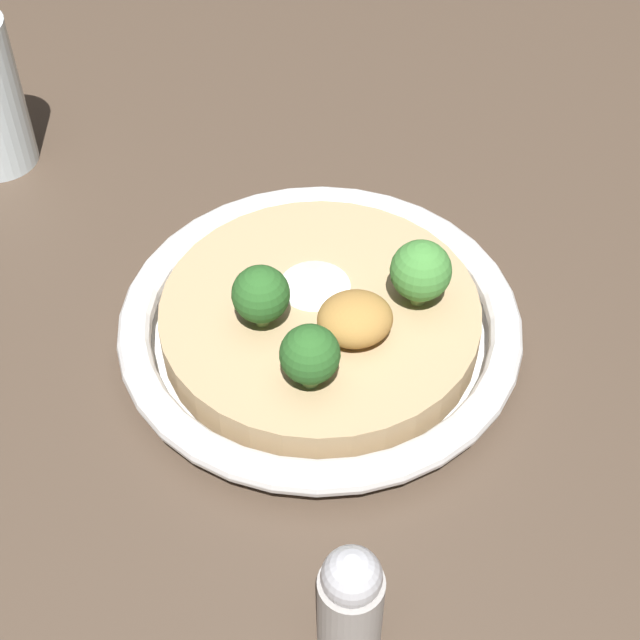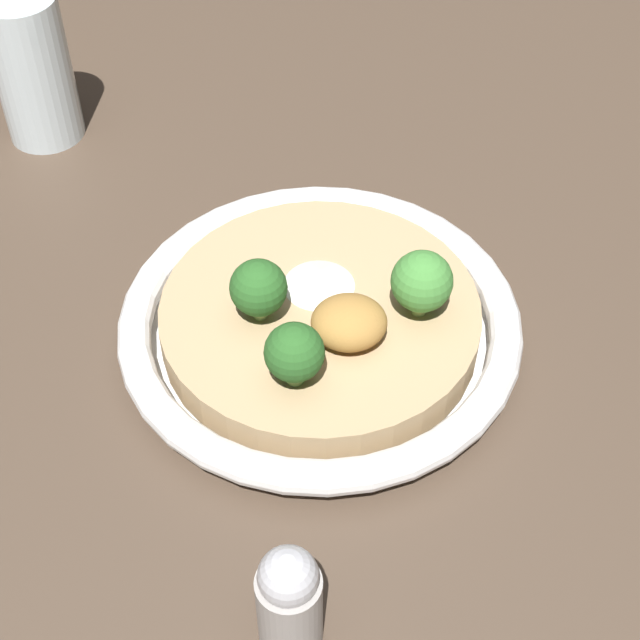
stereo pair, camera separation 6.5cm
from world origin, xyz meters
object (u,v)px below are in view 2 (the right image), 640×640
(broccoli_front_right, at_px, (422,282))
(drinking_glass, at_px, (33,69))
(broccoli_front, at_px, (294,353))
(risotto_bowl, at_px, (320,324))
(broccoli_front_left, at_px, (259,288))
(pepper_shaker, at_px, (289,600))

(broccoli_front_right, xyz_separation_m, drinking_glass, (-0.29, 0.25, 0.00))
(broccoli_front_right, distance_m, broccoli_front, 0.10)
(risotto_bowl, xyz_separation_m, broccoli_front_left, (-0.04, -0.01, 0.04))
(broccoli_front, xyz_separation_m, broccoli_front_left, (-0.02, 0.05, 0.00))
(broccoli_front, xyz_separation_m, pepper_shaker, (-0.01, -0.15, -0.02))
(risotto_bowl, relative_size, broccoli_front, 6.09)
(broccoli_front_right, xyz_separation_m, broccoli_front, (-0.08, -0.05, -0.00))
(broccoli_front_right, bearing_deg, drinking_glass, 138.88)
(risotto_bowl, height_order, broccoli_front_right, broccoli_front_right)
(broccoli_front_left, bearing_deg, broccoli_front_right, 0.18)
(drinking_glass, relative_size, pepper_shaker, 1.55)
(risotto_bowl, xyz_separation_m, broccoli_front_right, (0.06, -0.01, 0.04))
(broccoli_front_right, distance_m, broccoli_front_left, 0.10)
(drinking_glass, distance_m, pepper_shaker, 0.49)
(broccoli_front, height_order, drinking_glass, drinking_glass)
(broccoli_front_left, xyz_separation_m, pepper_shaker, (0.02, -0.20, -0.02))
(risotto_bowl, relative_size, broccoli_front_left, 6.03)
(risotto_bowl, bearing_deg, drinking_glass, 132.38)
(broccoli_front, height_order, pepper_shaker, pepper_shaker)
(risotto_bowl, relative_size, drinking_glass, 2.17)
(broccoli_front, height_order, broccoli_front_left, same)
(broccoli_front, relative_size, pepper_shaker, 0.55)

